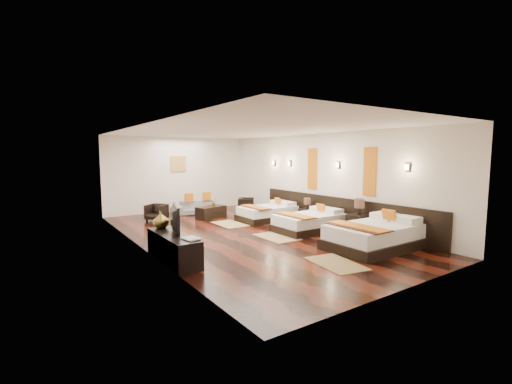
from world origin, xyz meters
TOP-DOWN VIEW (x-y plane):
  - floor at (0.00, 0.00)m, footprint 5.50×9.50m
  - ceiling at (0.00, 0.00)m, footprint 5.50×9.50m
  - back_wall at (0.00, 4.75)m, footprint 5.50×0.01m
  - left_wall at (-2.75, 0.00)m, footprint 0.01×9.50m
  - right_wall at (2.75, 0.00)m, footprint 0.01×9.50m
  - headboard_panel at (2.71, -0.80)m, footprint 0.08×6.60m
  - bed_near at (1.70, -2.91)m, footprint 2.26×1.42m
  - bed_mid at (1.69, -0.72)m, footprint 1.95×1.23m
  - bed_far at (1.69, 1.26)m, footprint 1.87×1.18m
  - nightstand_a at (2.44, -1.82)m, footprint 0.50×0.50m
  - nightstand_b at (2.45, 0.20)m, footprint 0.40×0.40m
  - jute_mat_near at (0.09, -3.21)m, footprint 0.94×1.31m
  - jute_mat_mid at (0.47, -0.79)m, footprint 0.75×1.20m
  - jute_mat_far at (0.31, 1.39)m, footprint 0.76×1.20m
  - tv_console at (-2.50, -1.23)m, footprint 0.50×1.80m
  - tv at (-2.45, -1.02)m, footprint 0.39×0.97m
  - book at (-2.50, -1.86)m, footprint 0.30×0.38m
  - figurine at (-2.50, -0.52)m, footprint 0.40×0.40m
  - sofa at (0.32, 3.73)m, footprint 1.70×0.91m
  - armchair_left at (-1.37, 3.24)m, footprint 0.83×0.83m
  - armchair_right at (2.00, 3.08)m, footprint 0.81×0.81m
  - coffee_table at (0.32, 2.68)m, footprint 1.09×0.73m
  - table_plant at (0.43, 2.69)m, footprint 0.27×0.24m
  - orange_panel_a at (2.73, -1.90)m, footprint 0.04×0.40m
  - orange_panel_b at (2.73, 0.30)m, footprint 0.04×0.40m
  - sconce_near at (2.70, -3.00)m, footprint 0.07×0.12m
  - sconce_mid at (2.70, -0.80)m, footprint 0.07×0.12m
  - sconce_far at (2.70, 1.40)m, footprint 0.07×0.12m
  - sconce_lounge at (2.70, 2.30)m, footprint 0.07×0.12m
  - gold_artwork at (0.00, 4.73)m, footprint 0.60×0.04m

SIDE VIEW (x-z plane):
  - floor at x=0.00m, z-range -0.01..0.01m
  - jute_mat_near at x=0.09m, z-range 0.00..0.01m
  - jute_mat_mid at x=0.47m, z-range 0.00..0.01m
  - jute_mat_far at x=0.31m, z-range 0.00..0.01m
  - coffee_table at x=0.32m, z-range 0.00..0.40m
  - sofa at x=0.32m, z-range 0.00..0.47m
  - bed_far at x=1.69m, z-range -0.11..0.60m
  - bed_mid at x=1.69m, z-range -0.12..0.63m
  - armchair_right at x=2.00m, z-range 0.00..0.54m
  - armchair_left at x=-1.37m, z-range 0.00..0.54m
  - tv_console at x=-2.50m, z-range 0.00..0.55m
  - nightstand_b at x=2.45m, z-range -0.12..0.67m
  - bed_near at x=1.70m, z-range -0.14..0.73m
  - nightstand_a at x=2.44m, z-range -0.15..0.83m
  - headboard_panel at x=2.71m, z-range 0.00..0.90m
  - table_plant at x=0.43m, z-range 0.40..0.65m
  - book at x=-2.50m, z-range 0.55..0.58m
  - figurine at x=-2.50m, z-range 0.55..0.91m
  - tv at x=-2.45m, z-range 0.55..1.11m
  - back_wall at x=0.00m, z-range 0.00..2.80m
  - left_wall at x=-2.75m, z-range 0.00..2.80m
  - right_wall at x=2.75m, z-range 0.00..2.80m
  - orange_panel_a at x=2.73m, z-range 1.05..2.35m
  - orange_panel_b at x=2.73m, z-range 1.05..2.35m
  - gold_artwork at x=0.00m, z-range 1.50..2.10m
  - sconce_near at x=2.70m, z-range 1.76..1.94m
  - sconce_mid at x=2.70m, z-range 1.76..1.94m
  - sconce_far at x=2.70m, z-range 1.76..1.94m
  - sconce_lounge at x=2.70m, z-range 1.76..1.94m
  - ceiling at x=0.00m, z-range 2.79..2.80m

